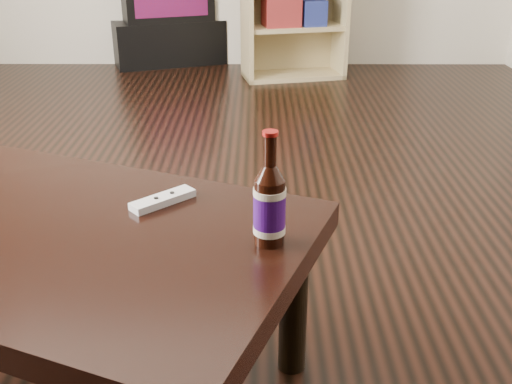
{
  "coord_description": "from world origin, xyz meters",
  "views": [
    {
      "loc": [
        0.35,
        -2.18,
        1.18
      ],
      "look_at": [
        0.35,
        -0.99,
        0.62
      ],
      "focal_mm": 42.0,
      "sensor_mm": 36.0,
      "label": 1
    }
  ],
  "objects_px": {
    "tv_stand": "(168,41)",
    "beer_bottle": "(270,205)",
    "remote": "(163,200)",
    "coffee_table": "(37,245)"
  },
  "relations": [
    {
      "from": "tv_stand",
      "to": "remote",
      "type": "xyz_separation_m",
      "value": [
        0.53,
        -3.84,
        0.32
      ]
    },
    {
      "from": "coffee_table",
      "to": "remote",
      "type": "relative_size",
      "value": 9.27
    },
    {
      "from": "tv_stand",
      "to": "remote",
      "type": "relative_size",
      "value": 5.6
    },
    {
      "from": "tv_stand",
      "to": "beer_bottle",
      "type": "relative_size",
      "value": 3.45
    },
    {
      "from": "coffee_table",
      "to": "beer_bottle",
      "type": "height_order",
      "value": "beer_bottle"
    },
    {
      "from": "beer_bottle",
      "to": "remote",
      "type": "xyz_separation_m",
      "value": [
        -0.27,
        0.2,
        -0.08
      ]
    },
    {
      "from": "coffee_table",
      "to": "tv_stand",
      "type": "bearing_deg",
      "value": 93.26
    },
    {
      "from": "coffee_table",
      "to": "remote",
      "type": "distance_m",
      "value": 0.33
    },
    {
      "from": "tv_stand",
      "to": "beer_bottle",
      "type": "height_order",
      "value": "beer_bottle"
    },
    {
      "from": "tv_stand",
      "to": "coffee_table",
      "type": "distance_m",
      "value": 3.96
    }
  ]
}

